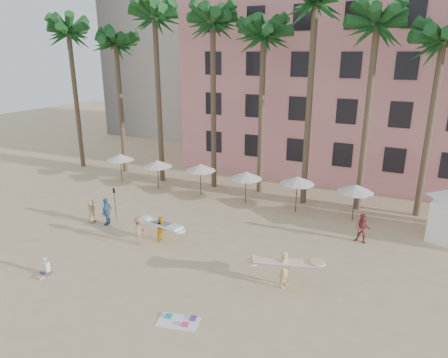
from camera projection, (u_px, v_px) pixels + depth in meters
name	position (u px, v px, depth m)	size (l,w,h in m)	color
ground	(168.00, 288.00, 19.81)	(120.00, 120.00, 0.00)	#D1B789
pink_hotel	(383.00, 88.00, 36.88)	(35.00, 14.00, 16.00)	pink
palm_row	(281.00, 26.00, 28.55)	(44.40, 5.40, 16.30)	brown
umbrella_row	(222.00, 171.00, 31.08)	(22.50, 2.70, 2.73)	#332B23
beach_towel	(179.00, 321.00, 17.37)	(1.98, 1.37, 0.14)	white
carrier_yellow	(285.00, 267.00, 19.65)	(3.26, 2.02, 1.94)	#DDBA7C
carrier_white	(162.00, 227.00, 24.61)	(3.11, 1.41, 1.57)	#F1A519
beachgoers	(186.00, 222.00, 25.19)	(18.11, 7.08, 1.91)	tan
paddle	(115.00, 199.00, 27.73)	(0.18, 0.04, 2.23)	black
seated_man	(45.00, 270.00, 20.88)	(0.42, 0.74, 0.96)	#3F3F4C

